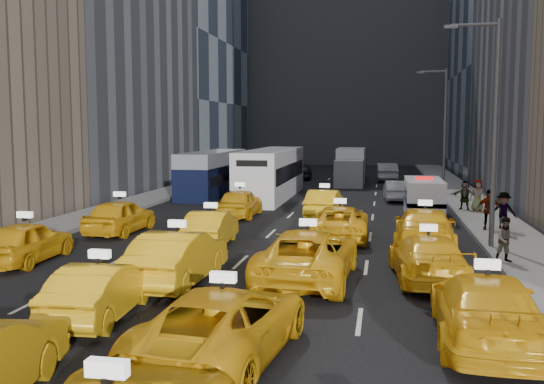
{
  "coord_description": "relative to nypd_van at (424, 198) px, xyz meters",
  "views": [
    {
      "loc": [
        5.01,
        -12.94,
        4.85
      ],
      "look_at": [
        0.18,
        13.31,
        2.0
      ],
      "focal_mm": 40.0,
      "sensor_mm": 36.0,
      "label": 1
    }
  ],
  "objects": [
    {
      "name": "taxi_15",
      "position": [
        -0.54,
        -9.36,
        -0.15
      ],
      "size": [
        2.6,
        5.85,
        1.67
      ],
      "primitive_type": "imported",
      "rotation": [
        0.0,
        0.0,
        3.09
      ],
      "color": "yellow",
      "rests_on": "ground"
    },
    {
      "name": "taxi_7",
      "position": [
        0.12,
        -19.95,
        -0.19
      ],
      "size": [
        2.39,
        5.56,
        1.6
      ],
      "primitive_type": "imported",
      "rotation": [
        0.0,
        0.0,
        3.11
      ],
      "color": "yellow",
      "rests_on": "ground"
    },
    {
      "name": "taxi_5",
      "position": [
        -9.25,
        -19.77,
        -0.27
      ],
      "size": [
        1.77,
        4.44,
        1.44
      ],
      "primitive_type": "imported",
      "rotation": [
        0.0,
        0.0,
        3.2
      ],
      "color": "yellow",
      "rests_on": "ground"
    },
    {
      "name": "sidewalk_east",
      "position": [
        3.28,
        4.11,
        -0.91
      ],
      "size": [
        3.0,
        90.0,
        0.15
      ],
      "primitive_type": "cube",
      "color": "gray",
      "rests_on": "ground"
    },
    {
      "name": "streetlight_near",
      "position": [
        1.96,
        -8.89,
        3.93
      ],
      "size": [
        2.15,
        0.22,
        9.0
      ],
      "color": "#595B60",
      "rests_on": "ground"
    },
    {
      "name": "pedestrian_5",
      "position": [
        2.44,
        2.16,
        -0.01
      ],
      "size": [
        1.59,
        0.73,
        1.65
      ],
      "primitive_type": "imported",
      "rotation": [
        0.0,
        0.0,
        -0.2
      ],
      "color": "gray",
      "rests_on": "sidewalk_east"
    },
    {
      "name": "misc_car_4",
      "position": [
        -1.9,
        21.86,
        -0.16
      ],
      "size": [
        2.05,
        5.14,
        1.66
      ],
      "primitive_type": "imported",
      "rotation": [
        0.0,
        0.0,
        3.2
      ],
      "color": "#929399",
      "rests_on": "ground"
    },
    {
      "name": "taxi_6",
      "position": [
        -5.45,
        -21.84,
        -0.23
      ],
      "size": [
        3.16,
        5.73,
        1.52
      ],
      "primitive_type": "imported",
      "rotation": [
        0.0,
        0.0,
        3.02
      ],
      "color": "yellow",
      "rests_on": "ground"
    },
    {
      "name": "taxi_16",
      "position": [
        -9.82,
        -2.07,
        -0.21
      ],
      "size": [
        1.86,
        4.59,
        1.56
      ],
      "primitive_type": "imported",
      "rotation": [
        0.0,
        0.0,
        3.15
      ],
      "color": "yellow",
      "rests_on": "ground"
    },
    {
      "name": "building_backdrop",
      "position": [
        -7.22,
        51.11,
        19.01
      ],
      "size": [
        30.0,
        12.0,
        40.0
      ],
      "primitive_type": "cube",
      "color": "slate",
      "rests_on": "ground"
    },
    {
      "name": "misc_car_2",
      "position": [
        -4.87,
        24.18,
        -0.21
      ],
      "size": [
        2.5,
        5.47,
        1.55
      ],
      "primitive_type": "imported",
      "rotation": [
        0.0,
        0.0,
        3.2
      ],
      "color": "slate",
      "rests_on": "ground"
    },
    {
      "name": "pedestrian_1",
      "position": [
        2.09,
        -11.81,
        -0.05
      ],
      "size": [
        0.82,
        0.52,
        1.58
      ],
      "primitive_type": "imported",
      "rotation": [
        0.0,
        0.0,
        0.14
      ],
      "color": "gray",
      "rests_on": "sidewalk_east"
    },
    {
      "name": "double_decker",
      "position": [
        -14.31,
        8.24,
        0.54
      ],
      "size": [
        2.57,
        10.65,
        3.09
      ],
      "rotation": [
        0.0,
        0.0,
        -0.02
      ],
      "color": "black",
      "rests_on": "ground"
    },
    {
      "name": "taxi_8",
      "position": [
        -14.79,
        -14.36,
        -0.22
      ],
      "size": [
        1.94,
        4.53,
        1.53
      ],
      "primitive_type": "imported",
      "rotation": [
        0.0,
        0.0,
        3.17
      ],
      "color": "yellow",
      "rests_on": "ground"
    },
    {
      "name": "misc_car_1",
      "position": [
        -13.26,
        20.64,
        -0.19
      ],
      "size": [
        2.84,
        5.84,
        1.6
      ],
      "primitive_type": "imported",
      "rotation": [
        0.0,
        0.0,
        3.17
      ],
      "color": "black",
      "rests_on": "ground"
    },
    {
      "name": "pedestrian_3",
      "position": [
        2.61,
        -4.8,
        0.09
      ],
      "size": [
        1.18,
        0.76,
        1.86
      ],
      "primitive_type": "imported",
      "rotation": [
        0.0,
        0.0,
        -0.27
      ],
      "color": "gray",
      "rests_on": "sidewalk_east"
    },
    {
      "name": "taxi_14",
      "position": [
        -4.03,
        -7.56,
        -0.26
      ],
      "size": [
        2.49,
        5.26,
        1.45
      ],
      "primitive_type": "imported",
      "rotation": [
        0.0,
        0.0,
        3.16
      ],
      "color": "yellow",
      "rests_on": "ground"
    },
    {
      "name": "taxi_9",
      "position": [
        -8.45,
        -16.16,
        -0.15
      ],
      "size": [
        1.92,
        5.13,
        1.67
      ],
      "primitive_type": "imported",
      "rotation": [
        0.0,
        0.0,
        3.11
      ],
      "color": "yellow",
      "rests_on": "ground"
    },
    {
      "name": "taxi_10",
      "position": [
        -4.5,
        -15.1,
        -0.16
      ],
      "size": [
        2.97,
        6.07,
        1.66
      ],
      "primitive_type": "imported",
      "rotation": [
        0.0,
        0.0,
        3.1
      ],
      "color": "yellow",
      "rests_on": "ground"
    },
    {
      "name": "curb_west",
      "position": [
        -16.27,
        4.11,
        -0.9
      ],
      "size": [
        0.15,
        90.0,
        0.18
      ],
      "primitive_type": "cube",
      "color": "slate",
      "rests_on": "ground"
    },
    {
      "name": "pedestrian_2",
      "position": [
        3.26,
        -4.9,
        0.05
      ],
      "size": [
        1.14,
        0.48,
        1.77
      ],
      "primitive_type": "imported",
      "rotation": [
        0.0,
        0.0,
        -0.01
      ],
      "color": "gray",
      "rests_on": "sidewalk_east"
    },
    {
      "name": "misc_car_3",
      "position": [
        -9.64,
        22.25,
        -0.27
      ],
      "size": [
        1.98,
        4.3,
        1.43
      ],
      "primitive_type": "imported",
      "rotation": [
        0.0,
        0.0,
        3.21
      ],
      "color": "black",
      "rests_on": "ground"
    },
    {
      "name": "ground",
      "position": [
        -7.22,
        -20.89,
        -0.99
      ],
      "size": [
        160.0,
        160.0,
        0.0
      ],
      "primitive_type": "plane",
      "color": "black",
      "rests_on": "ground"
    },
    {
      "name": "taxi_11",
      "position": [
        -0.77,
        -14.46,
        -0.24
      ],
      "size": [
        2.55,
        5.32,
        1.49
      ],
      "primitive_type": "imported",
      "rotation": [
        0.0,
        0.0,
        3.23
      ],
      "color": "yellow",
      "rests_on": "ground"
    },
    {
      "name": "sidewalk_west",
      "position": [
        -17.72,
        4.11,
        -0.91
      ],
      "size": [
        3.0,
        90.0,
        0.15
      ],
      "primitive_type": "cube",
      "color": "gray",
      "rests_on": "ground"
    },
    {
      "name": "misc_car_0",
      "position": [
        -1.36,
        7.04,
        -0.32
      ],
      "size": [
        1.68,
        4.15,
        1.34
      ],
      "primitive_type": "imported",
      "rotation": [
        0.0,
        0.0,
        3.21
      ],
      "color": "#B0B2B8",
      "rests_on": "ground"
    },
    {
      "name": "nypd_van",
      "position": [
        0.0,
        0.0,
        0.0
      ],
      "size": [
        2.24,
        5.19,
        2.19
      ],
      "rotation": [
        0.0,
        0.0,
        0.05
      ],
      "color": "white",
      "rests_on": "ground"
    },
    {
      "name": "taxi_12",
      "position": [
        -14.05,
        -8.04,
        -0.19
      ],
      "size": [
        2.0,
        4.73,
        1.6
      ],
      "primitive_type": "imported",
      "rotation": [
        0.0,
        0.0,
        3.12
      ],
      "color": "yellow",
      "rests_on": "ground"
    },
    {
      "name": "taxi_17",
      "position": [
        -5.32,
        -1.09,
        -0.24
      ],
      "size": [
        1.81,
        4.59,
        1.49
      ],
      "primitive_type": "imported",
      "rotation": [
        0.0,
        0.0,
        3.09
      ],
      "color": "yellow",
      "rests_on": "ground"
    },
    {
      "name": "streetlight_far",
      "position": [
        1.96,
        11.11,
        3.93
      ],
      "size": [
        2.15,
        0.22,
        9.0
      ],
      "color": "#595B60",
      "rests_on": "ground"
    },
    {
      "name": "box_truck",
      "position": [
        -4.93,
        17.69,
        0.53
      ],
      "size": [
        3.12,
        6.99,
        3.09
      ],
      "rotation": [
        0.0,
        0.0,
        -0.12
      ],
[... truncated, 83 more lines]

